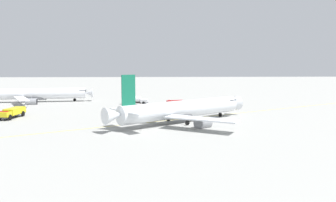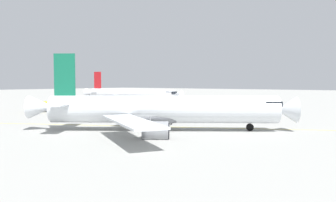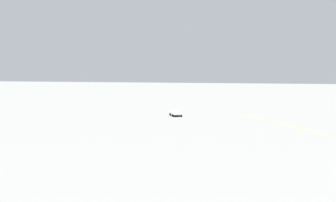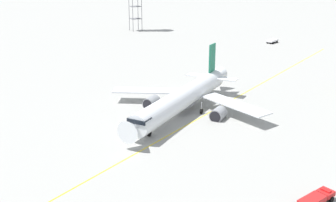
# 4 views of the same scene
# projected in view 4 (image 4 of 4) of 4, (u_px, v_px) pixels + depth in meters

# --- Properties ---
(ground_plane) EXTENTS (600.00, 600.00, 0.00)m
(ground_plane) POSITION_uv_depth(u_px,v_px,m) (180.00, 109.00, 86.56)
(ground_plane) COLOR #9E9E99
(airliner_main) EXTENTS (29.46, 34.90, 11.89)m
(airliner_main) POSITION_uv_depth(u_px,v_px,m) (183.00, 99.00, 83.31)
(airliner_main) COLOR silver
(airliner_main) RESTS_ON ground_plane
(pushback_tug_truck) EXTENTS (4.15, 5.58, 1.30)m
(pushback_tug_truck) POSITION_uv_depth(u_px,v_px,m) (273.00, 41.00, 155.43)
(pushback_tug_truck) COLOR #232326
(pushback_tug_truck) RESTS_ON ground_plane
(ops_pickup_truck) EXTENTS (3.00, 5.99, 1.41)m
(ops_pickup_truck) POSITION_uv_depth(u_px,v_px,m) (316.00, 199.00, 52.36)
(ops_pickup_truck) COLOR #232326
(ops_pickup_truck) RESTS_ON ground_plane
(taxiway_centreline) EXTENTS (77.56, 145.78, 0.01)m
(taxiway_centreline) POSITION_uv_depth(u_px,v_px,m) (200.00, 118.00, 81.47)
(taxiway_centreline) COLOR yellow
(taxiway_centreline) RESTS_ON ground_plane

